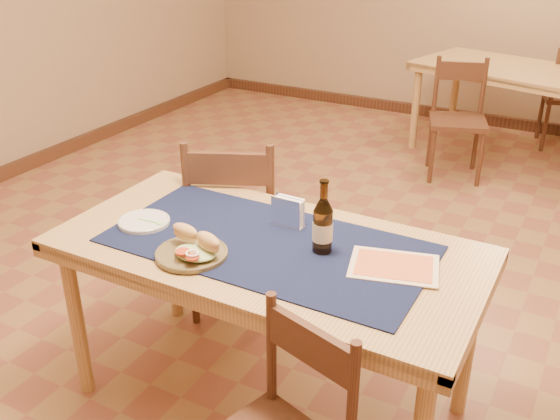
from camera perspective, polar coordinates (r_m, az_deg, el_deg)
The scene contains 13 objects.
room at distance 2.80m, azimuth 7.15°, elevation 15.81°, with size 6.04×7.04×2.84m.
main_table at distance 2.37m, azimuth -1.16°, elevation -4.90°, with size 1.60×0.80×0.75m.
placemat at distance 2.33m, azimuth -1.18°, elevation -3.09°, with size 1.20×0.60×0.01m, color #10193A.
baseboard at distance 3.31m, azimuth 5.87°, elevation -7.87°, with size 6.00×7.00×0.10m.
back_table at distance 5.38m, azimuth 21.40°, elevation 11.07°, with size 1.81×1.22×0.75m.
chair_main_far at distance 3.06m, azimuth -4.15°, elevation -1.10°, with size 0.59×0.59×0.96m.
chair_back_near at distance 4.95m, azimuth 15.95°, elevation 8.15°, with size 0.52×0.52×0.88m.
sandwich_plate at distance 2.25m, azimuth -7.92°, elevation -3.59°, with size 0.26×0.26×0.10m.
side_plate at distance 2.52m, azimuth -12.33°, elevation -1.01°, with size 0.20×0.20×0.02m.
fork at distance 2.49m, azimuth -11.55°, elevation -1.06°, with size 0.12×0.02×0.00m.
beer_bottle at distance 2.23m, azimuth 3.93°, elevation -1.43°, with size 0.07×0.07×0.28m.
napkin_holder at distance 2.43m, azimuth 0.73°, elevation -0.22°, with size 0.14×0.05×0.12m.
menu_card at distance 2.21m, azimuth 10.38°, elevation -5.05°, with size 0.35×0.29×0.01m.
Camera 1 is at (1.02, -2.56, 1.88)m, focal length 40.00 mm.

